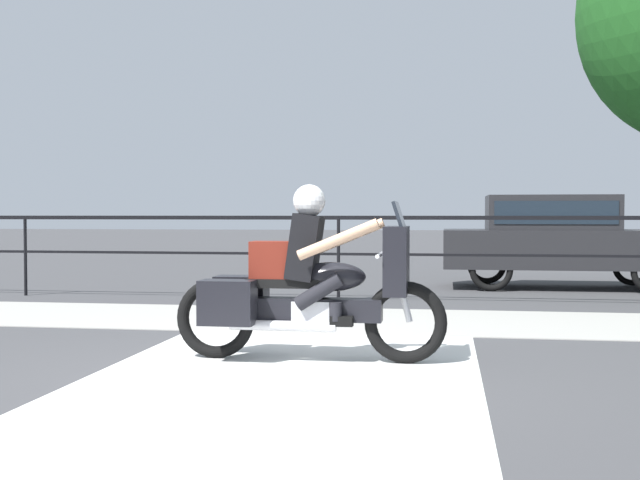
% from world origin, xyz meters
% --- Properties ---
extents(ground_plane, '(120.00, 120.00, 0.00)m').
position_xyz_m(ground_plane, '(0.00, 0.00, 0.00)').
color(ground_plane, '#424244').
extents(sidewalk_band, '(44.00, 2.40, 0.01)m').
position_xyz_m(sidewalk_band, '(0.00, 3.40, 0.01)').
color(sidewalk_band, '#A8A59E').
rests_on(sidewalk_band, ground).
extents(crosswalk_band, '(3.14, 6.00, 0.01)m').
position_xyz_m(crosswalk_band, '(0.33, -0.20, 0.00)').
color(crosswalk_band, silver).
rests_on(crosswalk_band, ground).
extents(fence_railing, '(36.00, 0.05, 1.29)m').
position_xyz_m(fence_railing, '(0.00, 5.59, 1.01)').
color(fence_railing, black).
rests_on(fence_railing, ground).
extents(motorcycle, '(2.45, 0.76, 1.58)m').
position_xyz_m(motorcycle, '(0.39, 0.61, 0.69)').
color(motorcycle, black).
rests_on(motorcycle, ground).
extents(parked_car, '(4.24, 1.63, 1.64)m').
position_xyz_m(parked_car, '(3.59, 8.21, 0.94)').
color(parked_car, '#232326').
rests_on(parked_car, ground).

